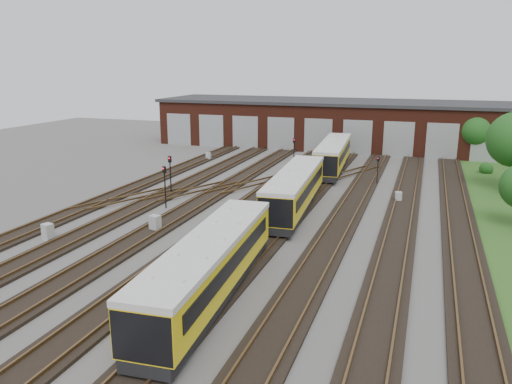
% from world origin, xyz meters
% --- Properties ---
extents(ground, '(120.00, 120.00, 0.00)m').
position_xyz_m(ground, '(0.00, 0.00, 0.00)').
color(ground, '#474441').
rests_on(ground, ground).
extents(track_network, '(30.40, 70.00, 0.33)m').
position_xyz_m(track_network, '(-0.17, 0.59, 0.11)').
color(track_network, black).
rests_on(track_network, ground).
extents(maintenance_shed, '(51.00, 12.50, 6.35)m').
position_xyz_m(maintenance_shed, '(-0.01, 39.97, 3.20)').
color(maintenance_shed, '#4D1E13').
rests_on(maintenance_shed, ground).
extents(metro_train, '(3.49, 46.04, 2.87)m').
position_xyz_m(metro_train, '(2.00, 7.30, 1.80)').
color(metro_train, black).
rests_on(metro_train, ground).
extents(signal_mast_0, '(0.30, 0.29, 3.41)m').
position_xyz_m(signal_mast_0, '(-7.99, 4.84, 2.18)').
color(signal_mast_0, black).
rests_on(signal_mast_0, ground).
extents(signal_mast_1, '(0.29, 0.27, 3.43)m').
position_xyz_m(signal_mast_1, '(-9.68, 8.82, 2.20)').
color(signal_mast_1, black).
rests_on(signal_mast_1, ground).
extents(signal_mast_2, '(0.29, 0.27, 3.12)m').
position_xyz_m(signal_mast_2, '(-2.76, 24.85, 2.02)').
color(signal_mast_2, black).
rests_on(signal_mast_2, ground).
extents(signal_mast_3, '(0.25, 0.23, 2.72)m').
position_xyz_m(signal_mast_3, '(7.14, 18.43, 1.74)').
color(signal_mast_3, black).
rests_on(signal_mast_3, ground).
extents(relay_cabinet_0, '(0.80, 0.72, 1.11)m').
position_xyz_m(relay_cabinet_0, '(-11.58, -4.31, 0.56)').
color(relay_cabinet_0, '#A9ACAE').
rests_on(relay_cabinet_0, ground).
extents(relay_cabinet_1, '(0.54, 0.45, 0.90)m').
position_xyz_m(relay_cabinet_1, '(-13.25, 24.65, 0.45)').
color(relay_cabinet_1, '#A9ACAE').
rests_on(relay_cabinet_1, ground).
extents(relay_cabinet_2, '(0.79, 0.71, 1.13)m').
position_xyz_m(relay_cabinet_2, '(-5.87, -0.45, 0.57)').
color(relay_cabinet_2, '#A9ACAE').
rests_on(relay_cabinet_2, ground).
extents(relay_cabinet_3, '(0.64, 0.54, 1.05)m').
position_xyz_m(relay_cabinet_3, '(-0.73, 27.02, 0.52)').
color(relay_cabinet_3, '#A9ACAE').
rests_on(relay_cabinet_3, ground).
extents(relay_cabinet_4, '(0.60, 0.53, 0.88)m').
position_xyz_m(relay_cabinet_4, '(9.46, 12.78, 0.44)').
color(relay_cabinet_4, '#A9ACAE').
rests_on(relay_cabinet_4, ground).
extents(tree_0, '(3.81, 3.81, 6.32)m').
position_xyz_m(tree_0, '(16.66, 35.00, 4.06)').
color(tree_0, black).
rests_on(tree_0, ground).
extents(bush_1, '(1.40, 1.40, 1.40)m').
position_xyz_m(bush_1, '(17.48, 27.57, 0.70)').
color(bush_1, '#1A4814').
rests_on(bush_1, ground).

